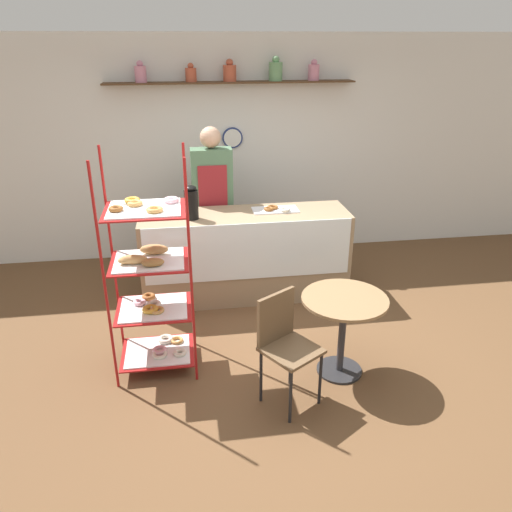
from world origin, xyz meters
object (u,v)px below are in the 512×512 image
(pastry_rack, at_px, (151,281))
(coffee_carafe, at_px, (191,203))
(cafe_chair, at_px, (284,337))
(donut_tray_counter, at_px, (276,209))
(cafe_table, at_px, (343,317))
(person_worker, at_px, (213,199))

(pastry_rack, relative_size, coffee_carafe, 5.40)
(cafe_chair, distance_m, coffee_carafe, 1.89)
(coffee_carafe, distance_m, donut_tray_counter, 0.91)
(cafe_chair, xyz_separation_m, donut_tray_counter, (0.27, 1.82, 0.41))
(cafe_table, relative_size, donut_tray_counter, 1.47)
(person_worker, height_order, cafe_table, person_worker)
(person_worker, relative_size, donut_tray_counter, 3.65)
(donut_tray_counter, bearing_deg, cafe_chair, -98.47)
(cafe_table, bearing_deg, donut_tray_counter, 100.11)
(cafe_chair, bearing_deg, donut_tray_counter, 48.63)
(cafe_chair, bearing_deg, coffee_carafe, 77.05)
(pastry_rack, bearing_deg, donut_tray_counter, 44.26)
(cafe_table, bearing_deg, pastry_rack, 167.71)
(pastry_rack, height_order, donut_tray_counter, pastry_rack)
(person_worker, bearing_deg, donut_tray_counter, -33.57)
(donut_tray_counter, bearing_deg, coffee_carafe, -171.94)
(coffee_carafe, bearing_deg, person_worker, 65.73)
(pastry_rack, bearing_deg, cafe_table, -12.29)
(cafe_chair, bearing_deg, cafe_table, -7.95)
(coffee_carafe, relative_size, donut_tray_counter, 0.72)
(cafe_table, bearing_deg, person_worker, 114.77)
(pastry_rack, distance_m, donut_tray_counter, 1.77)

